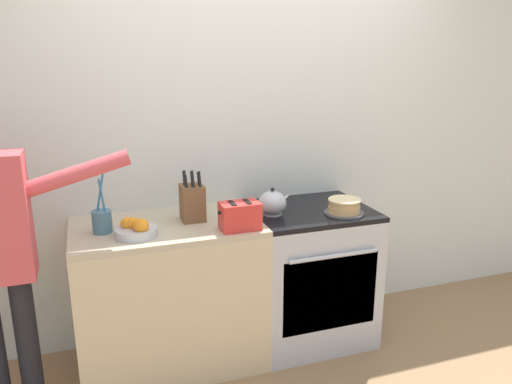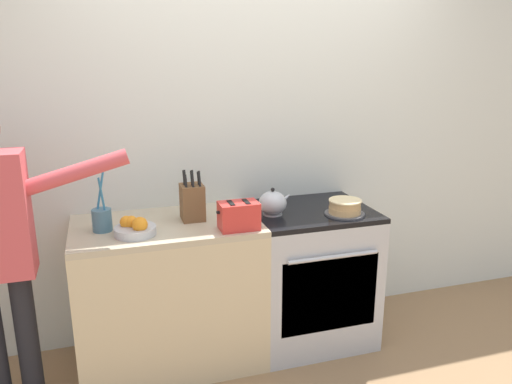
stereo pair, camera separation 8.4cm
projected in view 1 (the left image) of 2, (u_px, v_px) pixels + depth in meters
name	position (u px, v px, depth m)	size (l,w,h in m)	color
ground_plane	(288.00, 368.00, 2.99)	(16.00, 16.00, 0.00)	#93704C
wall_back	(253.00, 137.00, 3.24)	(8.00, 0.04, 2.60)	silver
counter_cabinet	(170.00, 294.00, 2.96)	(1.06, 0.64, 0.88)	beige
stove_range	(308.00, 273.00, 3.24)	(0.74, 0.67, 0.88)	#B7BABF
layer_cake	(344.00, 207.00, 3.01)	(0.24, 0.24, 0.09)	#4C4C51
tea_kettle	(273.00, 203.00, 3.00)	(0.21, 0.17, 0.17)	#B7BABF
knife_block	(192.00, 202.00, 2.88)	(0.13, 0.14, 0.30)	brown
utensil_crock	(102.00, 220.00, 2.69)	(0.11, 0.11, 0.32)	#477084
fruit_bowl	(136.00, 229.00, 2.65)	(0.22, 0.22, 0.11)	#B7BABF
toaster	(240.00, 216.00, 2.74)	(0.23, 0.14, 0.16)	red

